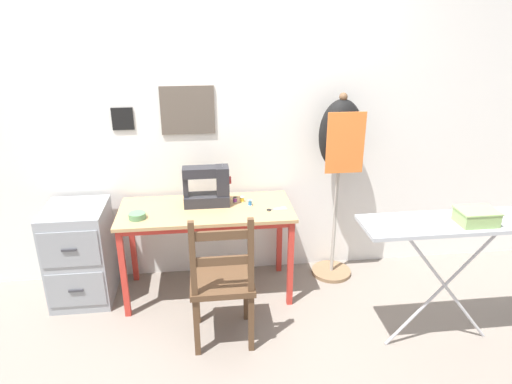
{
  "coord_description": "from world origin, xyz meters",
  "views": [
    {
      "loc": [
        -0.0,
        -2.76,
        2.03
      ],
      "look_at": [
        0.36,
        0.25,
        0.82
      ],
      "focal_mm": 32.0,
      "sensor_mm": 36.0,
      "label": 1
    }
  ],
  "objects_px": {
    "scissors": "(274,209)",
    "dress_form": "(341,147)",
    "thread_spool_mid_table": "(243,199)",
    "wooden_chair": "(223,282)",
    "ironing_board": "(456,229)",
    "thread_spool_near_machine": "(236,200)",
    "fabric_bowl": "(138,215)",
    "sewing_machine": "(210,187)",
    "thread_spool_far_edge": "(251,203)",
    "storage_box": "(477,217)",
    "filing_cabinet": "(81,254)"
  },
  "relations": [
    {
      "from": "fabric_bowl",
      "to": "wooden_chair",
      "type": "distance_m",
      "value": 0.76
    },
    {
      "from": "ironing_board",
      "to": "thread_spool_far_edge",
      "type": "bearing_deg",
      "value": 146.32
    },
    {
      "from": "dress_form",
      "to": "fabric_bowl",
      "type": "bearing_deg",
      "value": -170.28
    },
    {
      "from": "wooden_chair",
      "to": "thread_spool_mid_table",
      "type": "bearing_deg",
      "value": 73.91
    },
    {
      "from": "sewing_machine",
      "to": "ironing_board",
      "type": "relative_size",
      "value": 0.3
    },
    {
      "from": "thread_spool_near_machine",
      "to": "thread_spool_far_edge",
      "type": "distance_m",
      "value": 0.13
    },
    {
      "from": "fabric_bowl",
      "to": "scissors",
      "type": "xyz_separation_m",
      "value": [
        0.95,
        0.04,
        -0.02
      ]
    },
    {
      "from": "scissors",
      "to": "dress_form",
      "type": "xyz_separation_m",
      "value": [
        0.53,
        0.22,
        0.39
      ]
    },
    {
      "from": "storage_box",
      "to": "scissors",
      "type": "bearing_deg",
      "value": 146.46
    },
    {
      "from": "fabric_bowl",
      "to": "filing_cabinet",
      "type": "relative_size",
      "value": 0.16
    },
    {
      "from": "wooden_chair",
      "to": "storage_box",
      "type": "relative_size",
      "value": 4.11
    },
    {
      "from": "scissors",
      "to": "storage_box",
      "type": "height_order",
      "value": "storage_box"
    },
    {
      "from": "thread_spool_far_edge",
      "to": "ironing_board",
      "type": "bearing_deg",
      "value": -33.68
    },
    {
      "from": "fabric_bowl",
      "to": "storage_box",
      "type": "relative_size",
      "value": 0.52
    },
    {
      "from": "thread_spool_mid_table",
      "to": "wooden_chair",
      "type": "bearing_deg",
      "value": -106.09
    },
    {
      "from": "ironing_board",
      "to": "storage_box",
      "type": "xyz_separation_m",
      "value": [
        0.09,
        -0.05,
        0.1
      ]
    },
    {
      "from": "fabric_bowl",
      "to": "scissors",
      "type": "bearing_deg",
      "value": 2.19
    },
    {
      "from": "thread_spool_near_machine",
      "to": "thread_spool_mid_table",
      "type": "distance_m",
      "value": 0.05
    },
    {
      "from": "thread_spool_mid_table",
      "to": "ironing_board",
      "type": "bearing_deg",
      "value": -35.0
    },
    {
      "from": "sewing_machine",
      "to": "scissors",
      "type": "xyz_separation_m",
      "value": [
        0.45,
        -0.15,
        -0.14
      ]
    },
    {
      "from": "scissors",
      "to": "thread_spool_far_edge",
      "type": "bearing_deg",
      "value": 148.58
    },
    {
      "from": "filing_cabinet",
      "to": "dress_form",
      "type": "distance_m",
      "value": 2.07
    },
    {
      "from": "filing_cabinet",
      "to": "thread_spool_near_machine",
      "type": "bearing_deg",
      "value": 2.41
    },
    {
      "from": "thread_spool_far_edge",
      "to": "filing_cabinet",
      "type": "xyz_separation_m",
      "value": [
        -1.25,
        0.03,
        -0.36
      ]
    },
    {
      "from": "wooden_chair",
      "to": "dress_form",
      "type": "distance_m",
      "value": 1.33
    },
    {
      "from": "ironing_board",
      "to": "storage_box",
      "type": "distance_m",
      "value": 0.14
    },
    {
      "from": "ironing_board",
      "to": "fabric_bowl",
      "type": "bearing_deg",
      "value": 161.98
    },
    {
      "from": "thread_spool_near_machine",
      "to": "filing_cabinet",
      "type": "distance_m",
      "value": 1.2
    },
    {
      "from": "thread_spool_near_machine",
      "to": "thread_spool_mid_table",
      "type": "height_order",
      "value": "thread_spool_mid_table"
    },
    {
      "from": "thread_spool_near_machine",
      "to": "fabric_bowl",
      "type": "bearing_deg",
      "value": -162.8
    },
    {
      "from": "scissors",
      "to": "storage_box",
      "type": "relative_size",
      "value": 0.67
    },
    {
      "from": "wooden_chair",
      "to": "ironing_board",
      "type": "relative_size",
      "value": 0.82
    },
    {
      "from": "sewing_machine",
      "to": "thread_spool_far_edge",
      "type": "bearing_deg",
      "value": -9.46
    },
    {
      "from": "wooden_chair",
      "to": "thread_spool_near_machine",
      "type": "bearing_deg",
      "value": 78.26
    },
    {
      "from": "sewing_machine",
      "to": "scissors",
      "type": "bearing_deg",
      "value": -17.93
    },
    {
      "from": "fabric_bowl",
      "to": "wooden_chair",
      "type": "bearing_deg",
      "value": -39.0
    },
    {
      "from": "scissors",
      "to": "storage_box",
      "type": "bearing_deg",
      "value": -33.54
    },
    {
      "from": "fabric_bowl",
      "to": "thread_spool_mid_table",
      "type": "relative_size",
      "value": 2.92
    },
    {
      "from": "ironing_board",
      "to": "storage_box",
      "type": "bearing_deg",
      "value": -27.71
    },
    {
      "from": "sewing_machine",
      "to": "thread_spool_near_machine",
      "type": "height_order",
      "value": "sewing_machine"
    },
    {
      "from": "thread_spool_far_edge",
      "to": "filing_cabinet",
      "type": "relative_size",
      "value": 0.06
    },
    {
      "from": "ironing_board",
      "to": "thread_spool_mid_table",
      "type": "bearing_deg",
      "value": 145.0
    },
    {
      "from": "wooden_chair",
      "to": "ironing_board",
      "type": "bearing_deg",
      "value": -7.59
    },
    {
      "from": "thread_spool_mid_table",
      "to": "storage_box",
      "type": "bearing_deg",
      "value": -34.53
    },
    {
      "from": "sewing_machine",
      "to": "filing_cabinet",
      "type": "xyz_separation_m",
      "value": [
        -0.96,
        -0.02,
        -0.47
      ]
    },
    {
      "from": "thread_spool_near_machine",
      "to": "dress_form",
      "type": "distance_m",
      "value": 0.88
    },
    {
      "from": "filing_cabinet",
      "to": "fabric_bowl",
      "type": "bearing_deg",
      "value": -19.66
    },
    {
      "from": "thread_spool_far_edge",
      "to": "ironing_board",
      "type": "height_order",
      "value": "ironing_board"
    },
    {
      "from": "ironing_board",
      "to": "scissors",
      "type": "bearing_deg",
      "value": 145.96
    },
    {
      "from": "thread_spool_mid_table",
      "to": "thread_spool_far_edge",
      "type": "height_order",
      "value": "thread_spool_far_edge"
    }
  ]
}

